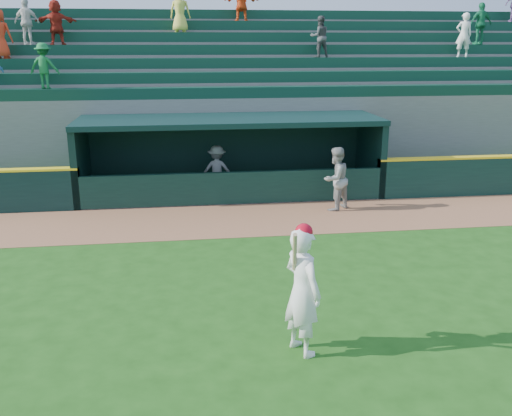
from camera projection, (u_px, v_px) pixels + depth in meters
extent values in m
plane|color=#1D4D13|center=(267.00, 295.00, 11.08)|extent=(120.00, 120.00, 0.00)
cube|color=#965D3C|center=(240.00, 220.00, 15.74)|extent=(40.00, 3.00, 0.01)
imported|color=gray|center=(336.00, 179.00, 16.44)|extent=(1.14, 1.09, 1.85)
imported|color=gray|center=(217.00, 170.00, 18.25)|extent=(1.09, 0.74, 1.57)
cube|color=slate|center=(231.00, 193.00, 18.39)|extent=(9.00, 2.60, 0.04)
cube|color=black|center=(81.00, 163.00, 17.49)|extent=(0.20, 2.60, 2.30)
cube|color=black|center=(370.00, 155.00, 18.67)|extent=(0.20, 2.60, 2.30)
cube|color=black|center=(227.00, 152.00, 19.31)|extent=(9.40, 0.20, 2.30)
cube|color=black|center=(230.00, 120.00, 17.73)|extent=(9.40, 2.80, 0.16)
cube|color=black|center=(234.00, 188.00, 17.10)|extent=(9.00, 0.16, 1.00)
cube|color=brown|center=(229.00, 181.00, 19.09)|extent=(8.40, 0.45, 0.10)
cube|color=slate|center=(225.00, 140.00, 19.73)|extent=(34.00, 0.85, 2.91)
cube|color=#0F3828|center=(225.00, 92.00, 19.15)|extent=(34.00, 0.60, 0.36)
cube|color=slate|center=(223.00, 130.00, 20.47)|extent=(34.00, 0.85, 3.36)
cube|color=#0F3828|center=(223.00, 77.00, 19.83)|extent=(34.00, 0.60, 0.36)
cube|color=slate|center=(222.00, 121.00, 21.22)|extent=(34.00, 0.85, 3.81)
cube|color=#0F3828|center=(221.00, 63.00, 20.52)|extent=(34.00, 0.60, 0.36)
cube|color=slate|center=(220.00, 112.00, 21.96)|extent=(34.00, 0.85, 4.26)
cube|color=#0F3828|center=(219.00, 50.00, 21.20)|extent=(34.00, 0.60, 0.36)
cube|color=slate|center=(218.00, 104.00, 22.71)|extent=(34.00, 0.85, 4.71)
cube|color=#0F3828|center=(217.00, 37.00, 21.88)|extent=(34.00, 0.60, 0.36)
cube|color=slate|center=(217.00, 96.00, 23.45)|extent=(34.00, 0.85, 5.16)
cube|color=#0F3828|center=(215.00, 26.00, 22.56)|extent=(34.00, 0.60, 0.36)
cube|color=slate|center=(215.00, 89.00, 24.20)|extent=(34.00, 0.85, 5.61)
cube|color=#0F3828|center=(214.00, 15.00, 23.24)|extent=(34.00, 0.60, 0.36)
cube|color=slate|center=(214.00, 88.00, 24.74)|extent=(34.50, 0.30, 5.61)
imported|color=red|center=(0.00, 34.00, 19.30)|extent=(0.85, 0.60, 1.63)
imported|color=silver|center=(27.00, 22.00, 20.08)|extent=(0.98, 0.60, 1.55)
imported|color=#B0271B|center=(56.00, 22.00, 20.21)|extent=(1.48, 0.69, 1.53)
imported|color=#484848|center=(320.00, 37.00, 20.75)|extent=(0.76, 0.62, 1.46)
imported|color=#197235|center=(44.00, 66.00, 18.18)|extent=(0.99, 0.66, 1.43)
imported|color=#D6CE4B|center=(180.00, 11.00, 21.45)|extent=(0.85, 0.63, 1.57)
imported|color=#FB531B|center=(241.00, 1.00, 22.46)|extent=(1.40, 0.53, 1.48)
imported|color=white|center=(464.00, 35.00, 21.44)|extent=(0.65, 0.50, 1.60)
imported|color=#1B7D4D|center=(481.00, 24.00, 22.26)|extent=(0.96, 0.49, 1.58)
imported|color=white|center=(302.00, 291.00, 8.80)|extent=(0.78, 0.90, 2.07)
sphere|color=red|center=(304.00, 232.00, 8.52)|extent=(0.27, 0.27, 0.27)
cylinder|color=tan|center=(295.00, 252.00, 8.36)|extent=(0.18, 0.52, 0.76)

